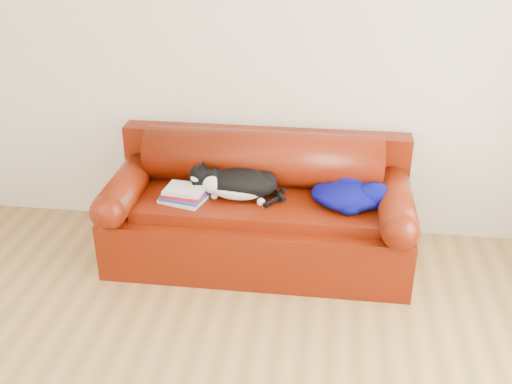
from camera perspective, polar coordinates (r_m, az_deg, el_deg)
room_shell at (r=2.36m, az=-3.37°, el=8.63°), size 4.52×4.02×2.61m
sofa_base at (r=4.30m, az=0.25°, el=-3.50°), size 2.10×0.90×0.50m
sofa_back at (r=4.37m, az=0.66°, el=1.55°), size 2.10×1.01×0.88m
book_stack at (r=4.12m, az=-6.84°, el=-0.21°), size 0.34×0.29×0.10m
cat at (r=4.11m, az=-1.54°, el=0.70°), size 0.72×0.32×0.26m
blanket at (r=4.09m, az=9.08°, el=-0.17°), size 0.63×0.52×0.17m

